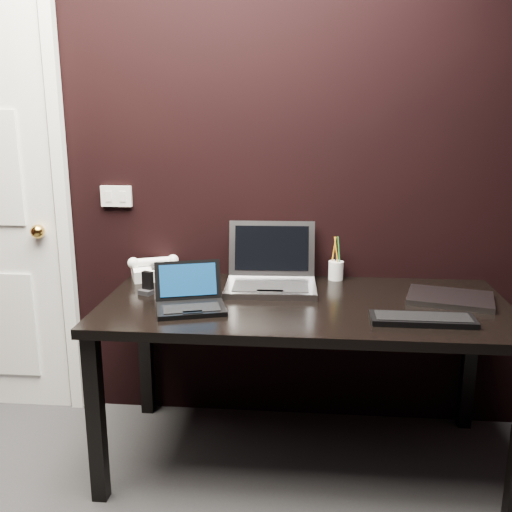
# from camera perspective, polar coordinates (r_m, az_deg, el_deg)

# --- Properties ---
(wall_back) EXTENTS (4.00, 0.00, 4.00)m
(wall_back) POSITION_cam_1_polar(r_m,az_deg,el_deg) (2.71, -1.25, 9.64)
(wall_back) COLOR black
(wall_back) RESTS_ON ground
(wall_switch) EXTENTS (0.15, 0.02, 0.10)m
(wall_switch) POSITION_cam_1_polar(r_m,az_deg,el_deg) (2.85, -13.79, 5.83)
(wall_switch) COLOR silver
(wall_switch) RESTS_ON wall_back
(desk) EXTENTS (1.70, 0.80, 0.74)m
(desk) POSITION_cam_1_polar(r_m,az_deg,el_deg) (2.43, 4.84, -6.32)
(desk) COLOR black
(desk) RESTS_ON ground
(netbook) EXTENTS (0.33, 0.31, 0.17)m
(netbook) POSITION_cam_1_polar(r_m,az_deg,el_deg) (2.32, -6.60, -4.41)
(netbook) COLOR black
(netbook) RESTS_ON desk
(silver_laptop) EXTENTS (0.42, 0.38, 0.28)m
(silver_laptop) POSITION_cam_1_polar(r_m,az_deg,el_deg) (2.58, 1.51, -2.03)
(silver_laptop) COLOR #A4A3A9
(silver_laptop) RESTS_ON desk
(ext_keyboard) EXTENTS (0.39, 0.13, 0.02)m
(ext_keyboard) POSITION_cam_1_polar(r_m,az_deg,el_deg) (2.26, 16.32, -6.09)
(ext_keyboard) COLOR black
(ext_keyboard) RESTS_ON desk
(closed_laptop) EXTENTS (0.39, 0.33, 0.02)m
(closed_laptop) POSITION_cam_1_polar(r_m,az_deg,el_deg) (2.54, 18.84, -4.01)
(closed_laptop) COLOR #98979D
(closed_laptop) RESTS_ON desk
(desk_phone) EXTENTS (0.25, 0.24, 0.12)m
(desk_phone) POSITION_cam_1_polar(r_m,az_deg,el_deg) (2.78, -10.21, -1.29)
(desk_phone) COLOR white
(desk_phone) RESTS_ON desk
(mobile_phone) EXTENTS (0.07, 0.07, 0.10)m
(mobile_phone) POSITION_cam_1_polar(r_m,az_deg,el_deg) (2.54, -10.83, -2.93)
(mobile_phone) COLOR black
(mobile_phone) RESTS_ON desk
(pen_cup) EXTENTS (0.09, 0.09, 0.21)m
(pen_cup) POSITION_cam_1_polar(r_m,az_deg,el_deg) (2.73, 8.00, -1.35)
(pen_cup) COLOR white
(pen_cup) RESTS_ON desk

